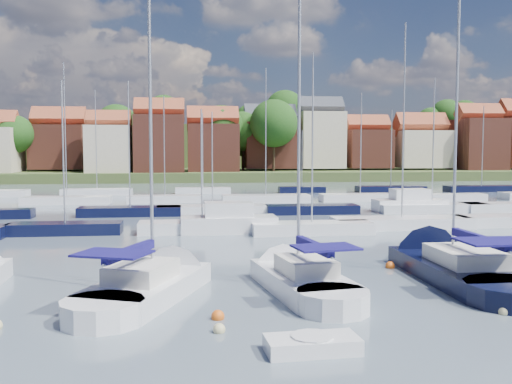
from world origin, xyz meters
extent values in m
plane|color=#495764|center=(0.00, 40.00, 0.00)|extent=(260.00, 260.00, 0.00)
cube|color=white|center=(-10.03, 1.88, 0.25)|extent=(5.45, 7.78, 1.20)
cone|color=white|center=(-8.35, 6.04, 0.25)|extent=(4.08, 4.35, 2.99)
cylinder|color=white|center=(-11.37, -1.45, 0.25)|extent=(3.89, 3.89, 1.20)
cube|color=silver|center=(-10.21, 1.42, 1.20)|extent=(3.06, 3.56, 0.70)
cylinder|color=#B2B2B7|center=(-9.84, 2.34, 7.50)|extent=(0.14, 0.14, 13.30)
cylinder|color=#B2B2B7|center=(-10.59, 0.49, 2.05)|extent=(1.58, 3.74, 0.10)
cube|color=#161156|center=(-10.59, 0.49, 2.20)|extent=(1.69, 3.63, 0.35)
cube|color=#161156|center=(-11.07, -0.71, 2.35)|extent=(3.03, 2.61, 0.08)
cube|color=white|center=(-3.48, 2.20, 0.25)|extent=(3.78, 7.08, 1.20)
cone|color=white|center=(-4.11, 6.36, 0.25)|extent=(3.26, 3.66, 2.81)
cylinder|color=white|center=(-2.98, -1.13, 0.25)|extent=(3.19, 3.19, 1.20)
cube|color=silver|center=(-3.41, 1.74, 1.20)|extent=(2.36, 3.07, 0.70)
cylinder|color=#B2B2B7|center=(-3.55, 2.66, 7.09)|extent=(0.14, 0.14, 12.47)
cylinder|color=#B2B2B7|center=(-3.27, 0.81, 2.05)|extent=(0.66, 3.72, 0.10)
cube|color=#161156|center=(-3.27, 0.81, 2.20)|extent=(0.83, 3.56, 0.35)
cube|color=#161156|center=(-3.09, -0.39, 2.35)|extent=(2.61, 2.02, 0.08)
cube|color=black|center=(4.35, 3.60, 0.25)|extent=(3.74, 8.88, 1.20)
cone|color=black|center=(4.38, 9.14, 0.25)|extent=(3.71, 4.33, 3.69)
cylinder|color=black|center=(4.32, -0.83, 0.25)|extent=(3.71, 3.71, 1.20)
cube|color=silver|center=(4.34, 2.99, 1.20)|extent=(2.60, 3.70, 0.70)
cylinder|color=#B2B2B7|center=(4.35, 4.22, 9.24)|extent=(0.14, 0.14, 16.77)
cylinder|color=#B2B2B7|center=(4.34, 1.76, 2.05)|extent=(0.13, 4.92, 0.10)
cube|color=#161156|center=(4.34, 1.76, 2.20)|extent=(0.33, 4.68, 0.35)
cube|color=#161156|center=(4.33, 0.16, 2.35)|extent=(3.15, 2.23, 0.08)
cube|color=white|center=(-4.68, -5.16, 0.20)|extent=(2.89, 1.47, 0.55)
cylinder|color=white|center=(-4.68, -5.16, 0.35)|extent=(1.31, 1.31, 0.35)
sphere|color=beige|center=(-7.36, -2.94, 0.00)|extent=(0.42, 0.42, 0.42)
sphere|color=#D85914|center=(-7.32, -1.44, 0.00)|extent=(0.48, 0.48, 0.48)
sphere|color=beige|center=(3.29, -2.12, 0.00)|extent=(0.44, 0.44, 0.44)
sphere|color=#D85914|center=(2.02, 6.37, 0.00)|extent=(0.48, 0.48, 0.48)
cube|color=black|center=(-17.11, 20.54, 0.35)|extent=(8.01, 2.24, 1.00)
cylinder|color=#B2B2B7|center=(-17.11, 20.54, 5.93)|extent=(0.12, 0.12, 10.16)
cube|color=white|center=(-7.27, 20.20, 0.35)|extent=(9.22, 2.58, 1.00)
cylinder|color=#B2B2B7|center=(-7.27, 20.20, 4.94)|extent=(0.12, 0.12, 8.18)
cube|color=white|center=(0.63, 18.61, 0.35)|extent=(8.78, 2.46, 1.00)
cylinder|color=#B2B2B7|center=(0.63, 18.61, 6.38)|extent=(0.12, 0.12, 11.06)
cube|color=white|center=(8.23, 20.67, 0.35)|extent=(10.79, 3.02, 1.00)
cylinder|color=#B2B2B7|center=(8.23, 20.67, 8.29)|extent=(0.12, 0.12, 14.87)
cube|color=white|center=(-5.31, 20.00, 0.50)|extent=(7.00, 2.60, 1.40)
cube|color=white|center=(-5.31, 20.00, 1.60)|extent=(3.50, 2.20, 1.30)
cube|color=black|center=(-13.55, 31.64, 0.35)|extent=(9.30, 2.60, 1.00)
cylinder|color=#B2B2B7|center=(-13.55, 31.64, 6.59)|extent=(0.12, 0.12, 11.48)
cube|color=white|center=(-5.94, 32.01, 0.35)|extent=(10.40, 2.91, 1.00)
cylinder|color=#B2B2B7|center=(-5.94, 32.01, 5.24)|extent=(0.12, 0.12, 8.77)
cube|color=black|center=(3.48, 31.28, 0.35)|extent=(8.80, 2.46, 1.00)
cylinder|color=#B2B2B7|center=(3.48, 31.28, 8.01)|extent=(0.12, 0.12, 14.33)
cube|color=white|center=(15.40, 31.16, 0.35)|extent=(10.73, 3.00, 1.00)
cylinder|color=#B2B2B7|center=(15.40, 31.16, 6.92)|extent=(0.12, 0.12, 12.14)
cube|color=white|center=(13.46, 32.00, 0.50)|extent=(7.00, 2.60, 1.40)
cube|color=white|center=(13.46, 32.00, 1.60)|extent=(3.50, 2.20, 1.30)
cube|color=white|center=(-21.71, 44.21, 0.35)|extent=(9.71, 2.72, 1.00)
cylinder|color=#B2B2B7|center=(-21.71, 44.21, 8.29)|extent=(0.12, 0.12, 14.88)
cube|color=white|center=(-10.84, 44.51, 0.35)|extent=(8.49, 2.38, 1.00)
cylinder|color=#B2B2B7|center=(-10.84, 44.51, 6.51)|extent=(0.12, 0.12, 11.31)
cube|color=white|center=(0.79, 43.78, 0.35)|extent=(10.16, 2.85, 1.00)
cylinder|color=#B2B2B7|center=(0.79, 43.78, 8.15)|extent=(0.12, 0.12, 14.59)
cube|color=white|center=(12.17, 43.90, 0.35)|extent=(9.53, 2.67, 1.00)
cylinder|color=#B2B2B7|center=(12.17, 43.90, 6.81)|extent=(0.12, 0.12, 11.91)
cube|color=white|center=(23.16, 42.50, 0.35)|extent=(7.62, 2.13, 1.00)
cylinder|color=#B2B2B7|center=(23.16, 42.50, 6.91)|extent=(0.12, 0.12, 12.13)
cube|color=white|center=(-20.26, 56.56, 0.35)|extent=(9.24, 2.59, 1.00)
cylinder|color=#B2B2B7|center=(-20.26, 56.56, 7.43)|extent=(0.12, 0.12, 13.17)
cube|color=white|center=(-6.08, 57.30, 0.35)|extent=(7.57, 2.12, 1.00)
cylinder|color=#B2B2B7|center=(-6.08, 57.30, 5.97)|extent=(0.12, 0.12, 10.24)
cube|color=black|center=(7.88, 57.47, 0.35)|extent=(6.58, 1.84, 1.00)
cylinder|color=#B2B2B7|center=(7.88, 57.47, 4.85)|extent=(0.12, 0.12, 8.01)
cube|color=black|center=(20.94, 57.40, 0.35)|extent=(9.92, 2.78, 1.00)
cylinder|color=#B2B2B7|center=(20.94, 57.40, 6.31)|extent=(0.12, 0.12, 10.92)
cube|color=black|center=(34.28, 56.37, 0.35)|extent=(10.55, 2.95, 1.00)
cylinder|color=#B2B2B7|center=(34.28, 56.37, 6.61)|extent=(0.12, 0.12, 11.51)
cube|color=#3E4B25|center=(0.00, 117.00, 0.30)|extent=(200.00, 70.00, 3.00)
cube|color=#3E4B25|center=(0.00, 142.00, 5.00)|extent=(200.00, 60.00, 14.00)
cube|color=brown|center=(-33.65, 97.79, 6.56)|extent=(10.37, 9.97, 8.73)
cube|color=brown|center=(-33.65, 97.79, 12.20)|extent=(10.57, 5.13, 5.13)
cube|color=beige|center=(-22.74, 89.00, 6.08)|extent=(8.09, 8.80, 8.96)
cube|color=brown|center=(-22.74, 89.00, 11.55)|extent=(8.25, 4.00, 4.00)
cube|color=brown|center=(-13.35, 89.94, 7.08)|extent=(9.36, 10.17, 10.97)
cube|color=brown|center=(-13.35, 89.94, 13.72)|extent=(9.54, 4.63, 4.63)
cube|color=brown|center=(-3.04, 91.65, 6.31)|extent=(9.90, 8.56, 9.42)
cube|color=brown|center=(-3.04, 91.65, 12.23)|extent=(10.10, 4.90, 4.90)
cube|color=brown|center=(9.10, 96.65, 6.95)|extent=(10.59, 8.93, 9.49)
cube|color=#383A42|center=(9.10, 96.65, 12.99)|extent=(10.80, 5.24, 5.24)
cube|color=beige|center=(19.71, 95.80, 8.02)|extent=(9.01, 8.61, 11.65)
cube|color=#383A42|center=(19.71, 95.80, 14.95)|extent=(9.19, 4.46, 4.46)
cube|color=brown|center=(30.17, 97.00, 6.20)|extent=(9.10, 9.34, 8.00)
cube|color=brown|center=(30.17, 97.00, 11.32)|extent=(9.28, 4.50, 4.50)
cube|color=beige|center=(41.95, 96.59, 6.14)|extent=(10.86, 9.59, 7.88)
cube|color=brown|center=(41.95, 96.59, 11.41)|extent=(11.07, 5.37, 5.37)
cube|color=brown|center=(53.76, 93.92, 7.09)|extent=(9.18, 9.96, 10.97)
cube|color=brown|center=(53.76, 93.92, 13.70)|extent=(9.36, 4.54, 4.54)
cylinder|color=#382619|center=(56.77, 115.51, 8.51)|extent=(0.50, 0.50, 4.47)
sphere|color=#255119|center=(56.77, 115.51, 14.58)|extent=(8.18, 8.18, 8.18)
cylinder|color=#382619|center=(3.46, 95.93, 3.83)|extent=(0.50, 0.50, 4.46)
sphere|color=#255119|center=(3.46, 95.93, 9.88)|extent=(8.15, 8.15, 8.15)
cylinder|color=#382619|center=(15.22, 113.68, 8.58)|extent=(0.50, 0.50, 5.15)
sphere|color=#255119|center=(15.22, 113.68, 15.56)|extent=(9.41, 9.41, 9.41)
cylinder|color=#382619|center=(-13.54, 116.31, 8.68)|extent=(0.50, 0.50, 4.56)
sphere|color=#255119|center=(-13.54, 116.31, 14.87)|extent=(8.34, 8.34, 8.34)
cylinder|color=#382619|center=(-23.24, 105.25, 4.18)|extent=(0.50, 0.50, 5.15)
sphere|color=#255119|center=(-23.24, 105.25, 11.17)|extent=(9.42, 9.42, 9.42)
cylinder|color=#382619|center=(-38.67, 107.32, 6.76)|extent=(0.50, 0.50, 3.42)
sphere|color=#255119|center=(-38.67, 107.32, 11.40)|extent=(6.26, 6.26, 6.26)
cylinder|color=#382619|center=(13.76, 104.71, 3.48)|extent=(0.50, 0.50, 3.77)
sphere|color=#255119|center=(13.76, 104.71, 8.60)|extent=(6.89, 6.89, 6.89)
cylinder|color=#382619|center=(9.05, 90.94, 4.21)|extent=(0.50, 0.50, 5.21)
sphere|color=#255119|center=(9.05, 90.94, 11.28)|extent=(9.53, 9.53, 9.53)
cylinder|color=#382619|center=(61.93, 101.62, 3.09)|extent=(0.50, 0.50, 2.97)
sphere|color=#255119|center=(61.93, 101.62, 7.12)|extent=(5.44, 5.44, 5.44)
cylinder|color=#382619|center=(-1.15, 93.75, 4.02)|extent=(0.50, 0.50, 4.84)
sphere|color=#255119|center=(-1.15, 93.75, 10.59)|extent=(8.85, 8.85, 8.85)
cylinder|color=#382619|center=(52.68, 115.72, 8.17)|extent=(0.50, 0.50, 3.72)
sphere|color=#255119|center=(52.68, 115.72, 13.21)|extent=(6.80, 6.80, 6.80)
cylinder|color=#382619|center=(54.05, 94.13, 3.62)|extent=(0.50, 0.50, 4.05)
sphere|color=#255119|center=(54.05, 94.13, 9.11)|extent=(7.40, 7.40, 7.40)
cylinder|color=#382619|center=(-40.96, 92.79, 3.60)|extent=(0.50, 0.50, 4.00)
sphere|color=#255119|center=(-40.96, 92.79, 9.04)|extent=(7.32, 7.32, 7.32)
cylinder|color=#382619|center=(6.84, 113.29, 7.91)|extent=(0.50, 0.50, 3.93)
sphere|color=#255119|center=(6.84, 113.29, 13.24)|extent=(7.19, 7.19, 7.19)
cylinder|color=#382619|center=(30.65, 100.17, 3.51)|extent=(0.50, 0.50, 3.82)
sphere|color=#255119|center=(30.65, 100.17, 8.70)|extent=(6.99, 6.99, 6.99)
cylinder|color=#382619|center=(-17.44, 93.12, 3.34)|extent=(0.50, 0.50, 3.48)
sphere|color=#255119|center=(-17.44, 93.12, 8.07)|extent=(6.37, 6.37, 6.37)
cylinder|color=#382619|center=(57.51, 102.81, 3.09)|extent=(0.50, 0.50, 2.99)
sphere|color=#255119|center=(57.51, 102.81, 7.14)|extent=(5.46, 5.46, 5.46)
cylinder|color=#382619|center=(3.61, 99.04, 3.22)|extent=(0.50, 0.50, 3.25)
sphere|color=#255119|center=(3.61, 99.04, 7.63)|extent=(5.94, 5.94, 5.94)
cylinder|color=#382619|center=(-3.05, 100.73, 3.09)|extent=(0.50, 0.50, 2.98)
sphere|color=#255119|center=(-3.05, 100.73, 7.14)|extent=(5.46, 5.46, 5.46)
cylinder|color=#382619|center=(64.66, 121.74, 9.36)|extent=(0.50, 0.50, 4.29)
sphere|color=#255119|center=(64.66, 121.74, 15.17)|extent=(7.84, 7.84, 7.84)
camera|label=1|loc=(-8.42, -21.62, 6.12)|focal=40.00mm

